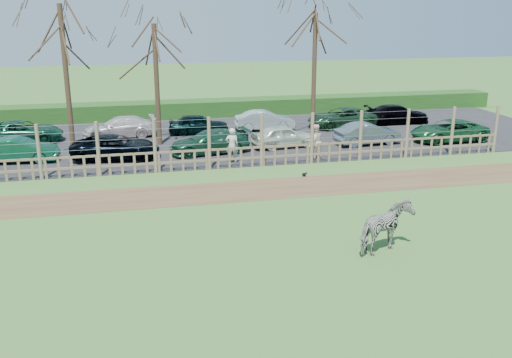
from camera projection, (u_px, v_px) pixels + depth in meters
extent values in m
plane|color=#5F9246|center=(243.00, 233.00, 19.35)|extent=(120.00, 120.00, 0.00)
cube|color=brown|center=(222.00, 192.00, 23.55)|extent=(34.00, 2.80, 0.01)
cube|color=#232326|center=(194.00, 139.00, 32.88)|extent=(44.00, 13.00, 0.04)
cube|color=#1E4716|center=(182.00, 109.00, 39.26)|extent=(46.00, 2.00, 1.10)
cube|color=brown|center=(210.00, 160.00, 26.69)|extent=(30.00, 0.06, 0.10)
cube|color=brown|center=(209.00, 150.00, 26.54)|extent=(30.00, 0.06, 0.10)
cylinder|color=brown|center=(39.00, 152.00, 24.89)|extent=(0.16, 0.16, 2.50)
cylinder|color=brown|center=(98.00, 149.00, 25.41)|extent=(0.16, 0.16, 2.50)
cylinder|color=brown|center=(155.00, 146.00, 25.93)|extent=(0.16, 0.16, 2.50)
cylinder|color=brown|center=(209.00, 144.00, 26.45)|extent=(0.16, 0.16, 2.50)
cylinder|color=brown|center=(262.00, 141.00, 26.97)|extent=(0.16, 0.16, 2.50)
cylinder|color=brown|center=(312.00, 138.00, 27.49)|extent=(0.16, 0.16, 2.50)
cylinder|color=brown|center=(360.00, 136.00, 28.02)|extent=(0.16, 0.16, 2.50)
cylinder|color=brown|center=(407.00, 134.00, 28.54)|extent=(0.16, 0.16, 2.50)
cylinder|color=brown|center=(452.00, 131.00, 29.06)|extent=(0.16, 0.16, 2.50)
cylinder|color=brown|center=(496.00, 129.00, 29.58)|extent=(0.16, 0.16, 2.50)
cylinder|color=gray|center=(209.00, 144.00, 26.45)|extent=(30.00, 0.02, 0.02)
cylinder|color=gray|center=(209.00, 135.00, 26.34)|extent=(30.00, 0.02, 0.02)
cylinder|color=gray|center=(209.00, 127.00, 26.22)|extent=(30.00, 0.02, 0.02)
cylinder|color=gray|center=(209.00, 119.00, 26.12)|extent=(30.00, 0.02, 0.02)
cylinder|color=#3D2B1E|center=(67.00, 81.00, 28.57)|extent=(0.26, 0.26, 7.50)
cylinder|color=#3D2B1E|center=(157.00, 86.00, 30.59)|extent=(0.26, 0.26, 6.50)
cylinder|color=#3D2B1E|center=(314.00, 76.00, 32.86)|extent=(0.26, 0.26, 7.00)
imported|color=gray|center=(386.00, 228.00, 17.60)|extent=(2.09, 1.69, 1.61)
imported|color=beige|center=(232.00, 146.00, 27.56)|extent=(0.67, 0.47, 1.72)
imported|color=beige|center=(315.00, 141.00, 28.39)|extent=(0.98, 0.85, 1.72)
sphere|color=black|center=(304.00, 175.00, 25.69)|extent=(0.18, 0.18, 0.18)
sphere|color=black|center=(306.00, 173.00, 25.70)|extent=(0.09, 0.09, 0.09)
imported|color=#105437|center=(19.00, 150.00, 27.79)|extent=(3.72, 1.51, 1.20)
imported|color=black|center=(115.00, 147.00, 28.35)|extent=(4.53, 2.52, 1.20)
imported|color=#1B4B31|center=(210.00, 142.00, 29.47)|extent=(4.32, 2.22, 1.20)
imported|color=silver|center=(284.00, 136.00, 30.73)|extent=(3.67, 1.85, 1.20)
imported|color=slate|center=(368.00, 134.00, 31.36)|extent=(3.74, 1.60, 1.20)
imported|color=#1B582D|center=(449.00, 131.00, 32.10)|extent=(4.38, 2.12, 1.20)
imported|color=#10432D|center=(23.00, 132.00, 31.81)|extent=(4.33, 2.02, 1.20)
imported|color=silver|center=(119.00, 127.00, 32.97)|extent=(4.25, 1.99, 1.20)
imported|color=black|center=(198.00, 124.00, 33.82)|extent=(3.62, 1.70, 1.20)
imported|color=#B0C2C4|center=(265.00, 120.00, 34.96)|extent=(3.72, 1.51, 1.20)
imported|color=#1E4226|center=(342.00, 118.00, 35.77)|extent=(4.47, 2.34, 1.20)
imported|color=black|center=(397.00, 114.00, 36.97)|extent=(4.17, 1.77, 1.20)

